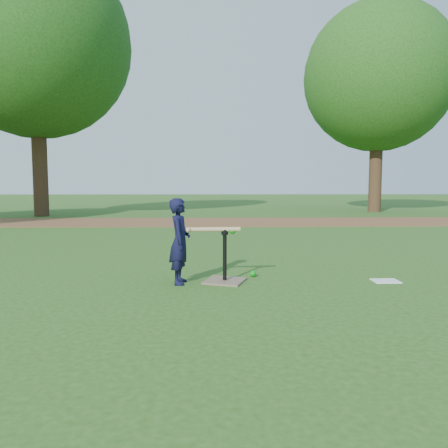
{
  "coord_description": "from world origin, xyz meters",
  "views": [
    {
      "loc": [
        -0.05,
        -5.38,
        1.15
      ],
      "look_at": [
        0.1,
        -0.08,
        0.65
      ],
      "focal_mm": 35.0,
      "sensor_mm": 36.0,
      "label": 1
    }
  ],
  "objects": [
    {
      "name": "child",
      "position": [
        -0.42,
        -0.45,
        0.49
      ],
      "size": [
        0.25,
        0.37,
        0.98
      ],
      "primitive_type": "imported",
      "rotation": [
        0.0,
        0.0,
        1.52
      ],
      "color": "black",
      "rests_on": "ground"
    },
    {
      "name": "wiffle_ball_ground",
      "position": [
        0.45,
        -0.12,
        0.04
      ],
      "size": [
        0.08,
        0.08,
        0.08
      ],
      "primitive_type": "sphere",
      "color": "#0C8E14",
      "rests_on": "ground"
    },
    {
      "name": "batting_tee",
      "position": [
        0.1,
        -0.38,
        0.11
      ],
      "size": [
        0.55,
        0.55,
        0.61
      ],
      "color": "#7A634D",
      "rests_on": "ground"
    },
    {
      "name": "ground",
      "position": [
        0.0,
        0.0,
        0.0
      ],
      "size": [
        80.0,
        80.0,
        0.0
      ],
      "primitive_type": "plane",
      "color": "#285116",
      "rests_on": "ground"
    },
    {
      "name": "tree_left",
      "position": [
        -6.0,
        10.0,
        5.87
      ],
      "size": [
        6.4,
        6.4,
        9.08
      ],
      "color": "#382316",
      "rests_on": "ground"
    },
    {
      "name": "clipboard",
      "position": [
        1.98,
        -0.42,
        0.01
      ],
      "size": [
        0.3,
        0.23,
        0.01
      ],
      "primitive_type": "cube",
      "rotation": [
        0.0,
        0.0,
        0.01
      ],
      "color": "white",
      "rests_on": "ground"
    },
    {
      "name": "dirt_strip",
      "position": [
        0.0,
        7.5,
        0.01
      ],
      "size": [
        24.0,
        3.0,
        0.01
      ],
      "primitive_type": "cube",
      "color": "brown",
      "rests_on": "ground"
    },
    {
      "name": "tree_right",
      "position": [
        6.5,
        12.0,
        5.29
      ],
      "size": [
        5.8,
        5.8,
        8.21
      ],
      "color": "#382316",
      "rests_on": "ground"
    },
    {
      "name": "swing_action",
      "position": [
        -0.01,
        -0.4,
        0.61
      ],
      "size": [
        0.63,
        0.14,
        0.09
      ],
      "color": "tan",
      "rests_on": "ground"
    }
  ]
}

